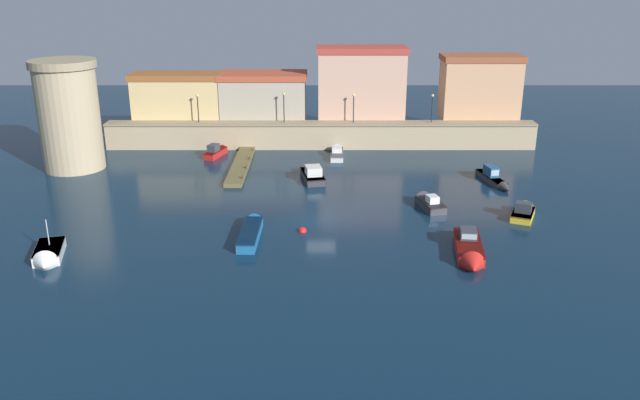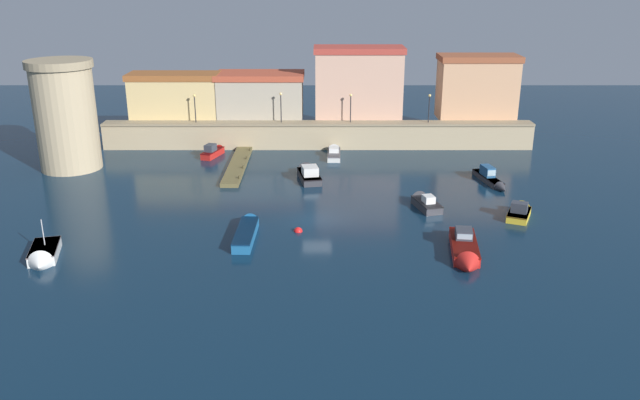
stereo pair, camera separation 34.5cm
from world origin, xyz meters
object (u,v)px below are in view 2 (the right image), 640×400
at_px(fortress_tower, 69,115).
at_px(moored_boat_3, 337,152).
at_px(quay_lamp_2, 354,103).
at_px(moored_boat_7, 523,211).
at_px(moored_boat_0, 468,251).
at_px(moored_boat_5, 250,230).
at_px(moored_boat_1, 217,151).
at_px(moored_boat_8, 46,255).
at_px(quay_lamp_1, 284,103).
at_px(mooring_buoy_0, 301,231).
at_px(moored_boat_2, 494,179).
at_px(moored_boat_6, 427,202).
at_px(quay_lamp_3, 432,104).
at_px(moored_boat_4, 311,173).
at_px(quay_lamp_0, 198,103).

height_order(fortress_tower, moored_boat_3, fortress_tower).
height_order(quay_lamp_2, moored_boat_7, quay_lamp_2).
bearing_deg(moored_boat_0, moored_boat_5, -97.04).
height_order(moored_boat_1, moored_boat_8, moored_boat_8).
bearing_deg(moored_boat_1, quay_lamp_2, -60.04).
distance_m(fortress_tower, quay_lamp_1, 23.70).
distance_m(moored_boat_7, mooring_buoy_0, 19.52).
distance_m(quay_lamp_2, mooring_buoy_0, 27.44).
bearing_deg(moored_boat_5, fortress_tower, 49.70).
bearing_deg(quay_lamp_2, moored_boat_0, -77.03).
bearing_deg(quay_lamp_2, moored_boat_3, -120.89).
distance_m(quay_lamp_2, moored_boat_2, 19.87).
bearing_deg(moored_boat_1, moored_boat_6, -110.35).
xyz_separation_m(moored_boat_7, moored_boat_8, (-37.74, -9.30, -0.02)).
xyz_separation_m(quay_lamp_2, moored_boat_0, (7.22, -31.33, -4.91)).
bearing_deg(moored_boat_3, fortress_tower, 101.87).
distance_m(quay_lamp_1, moored_boat_7, 32.08).
relative_size(quay_lamp_3, moored_boat_2, 0.49).
distance_m(quay_lamp_2, moored_boat_4, 13.65).
height_order(moored_boat_4, mooring_buoy_0, moored_boat_4).
bearing_deg(moored_boat_6, moored_boat_3, 10.21).
xyz_separation_m(moored_boat_1, moored_boat_2, (29.32, -10.30, -0.06)).
xyz_separation_m(quay_lamp_2, moored_boat_8, (-23.96, -32.10, -4.98)).
height_order(quay_lamp_1, moored_boat_8, quay_lamp_1).
height_order(moored_boat_0, mooring_buoy_0, moored_boat_0).
xyz_separation_m(moored_boat_0, moored_boat_8, (-31.17, -0.78, -0.06)).
bearing_deg(quay_lamp_1, moored_boat_3, -28.17).
height_order(fortress_tower, quay_lamp_3, fortress_tower).
bearing_deg(quay_lamp_1, moored_boat_6, -55.49).
xyz_separation_m(fortress_tower, moored_boat_1, (14.55, 5.07, -5.31)).
xyz_separation_m(fortress_tower, moored_boat_6, (36.13, -11.89, -5.41)).
relative_size(moored_boat_2, mooring_buoy_0, 9.55).
relative_size(moored_boat_4, moored_boat_6, 1.29).
bearing_deg(quay_lamp_0, moored_boat_7, -35.37).
height_order(fortress_tower, moored_boat_1, fortress_tower).
distance_m(quay_lamp_2, moored_boat_8, 40.36).
xyz_separation_m(quay_lamp_2, moored_boat_6, (5.79, -20.36, -4.97)).
relative_size(fortress_tower, moored_boat_0, 1.56).
bearing_deg(quay_lamp_0, quay_lamp_1, 0.00).
relative_size(quay_lamp_0, moored_boat_4, 0.53).
distance_m(fortress_tower, moored_boat_2, 44.50).
distance_m(moored_boat_1, mooring_buoy_0, 25.21).
xyz_separation_m(moored_boat_0, mooring_buoy_0, (-12.62, 4.97, -0.49)).
xyz_separation_m(moored_boat_2, moored_boat_4, (-18.39, 1.90, 0.04)).
bearing_deg(moored_boat_5, moored_boat_4, -15.38).
bearing_deg(moored_boat_4, quay_lamp_2, -32.76).
xyz_separation_m(moored_boat_3, moored_boat_5, (-7.49, -23.75, 0.03)).
bearing_deg(fortress_tower, moored_boat_1, 19.21).
height_order(moored_boat_0, moored_boat_6, moored_boat_0).
distance_m(quay_lamp_1, moored_boat_0, 35.27).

